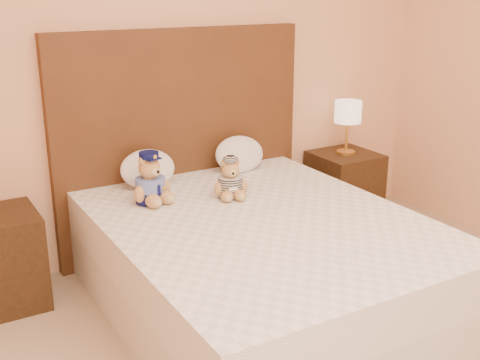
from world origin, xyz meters
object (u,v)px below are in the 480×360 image
object	(u,v)px
teddy_prisoner	(231,178)
pillow_right	(239,152)
bed	(262,265)
pillow_left	(148,167)
teddy_police	(150,178)
nightstand_right	(344,188)
nightstand_left	(0,260)
lamp	(348,114)

from	to	relation	value
teddy_prisoner	pillow_right	bearing A→B (deg)	69.62
bed	pillow_left	xyz separation A→B (m)	(-0.32, 0.83, 0.40)
teddy_prisoner	pillow_left	distance (m)	0.56
teddy_police	pillow_left	distance (m)	0.30
pillow_left	bed	bearing A→B (deg)	-68.83
teddy_police	pillow_right	bearing A→B (deg)	4.29
nightstand_right	pillow_left	bearing A→B (deg)	178.91
bed	teddy_police	xyz separation A→B (m)	(-0.42, 0.55, 0.43)
teddy_police	teddy_prisoner	bearing A→B (deg)	-35.91
bed	teddy_prisoner	bearing A→B (deg)	86.66
bed	nightstand_left	distance (m)	1.48
bed	pillow_right	world-z (taller)	pillow_right
lamp	teddy_police	world-z (taller)	lamp
pillow_left	pillow_right	world-z (taller)	pillow_right
nightstand_left	pillow_right	world-z (taller)	pillow_right
nightstand_right	teddy_prisoner	distance (m)	1.35
lamp	pillow_right	world-z (taller)	lamp
nightstand_left	pillow_left	size ratio (longest dim) A/B	1.54
lamp	teddy_prisoner	size ratio (longest dim) A/B	1.65
bed	teddy_police	world-z (taller)	teddy_police
nightstand_right	nightstand_left	bearing A→B (deg)	180.00
teddy_police	teddy_prisoner	xyz separation A→B (m)	(0.44, -0.16, -0.03)
bed	lamp	size ratio (longest dim) A/B	5.00
teddy_police	pillow_right	size ratio (longest dim) A/B	0.83
nightstand_left	nightstand_right	size ratio (longest dim) A/B	1.00
bed	nightstand_right	size ratio (longest dim) A/B	3.64
nightstand_left	teddy_police	size ratio (longest dim) A/B	1.83
bed	teddy_police	distance (m)	0.81
nightstand_left	pillow_left	distance (m)	1.01
lamp	nightstand_right	bearing A→B (deg)	0.00
pillow_left	pillow_right	size ratio (longest dim) A/B	0.98
bed	teddy_prisoner	size ratio (longest dim) A/B	8.27
nightstand_right	teddy_police	size ratio (longest dim) A/B	1.83
lamp	pillow_right	bearing A→B (deg)	178.11
nightstand_right	pillow_right	xyz separation A→B (m)	(-0.91, 0.03, 0.40)
nightstand_left	pillow_right	bearing A→B (deg)	1.08
nightstand_right	pillow_right	world-z (taller)	pillow_right
lamp	pillow_right	xyz separation A→B (m)	(-0.91, 0.03, -0.17)
teddy_police	pillow_left	bearing A→B (deg)	54.64
bed	nightstand_left	size ratio (longest dim) A/B	3.64
pillow_right	lamp	bearing A→B (deg)	-1.89
nightstand_left	pillow_left	world-z (taller)	pillow_left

